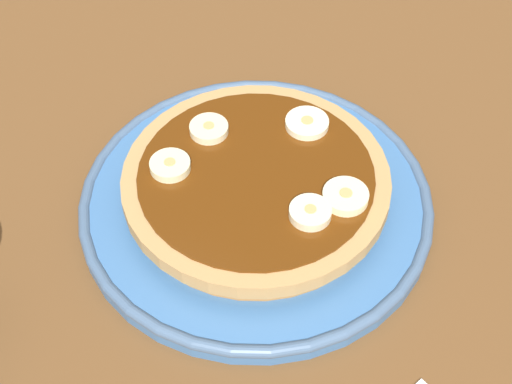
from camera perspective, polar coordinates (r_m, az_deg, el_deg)
name	(u,v)px	position (r cm, az deg, el deg)	size (l,w,h in cm)	color
ground_plane	(256,220)	(60.62, 0.00, -2.16)	(140.00, 140.00, 3.00)	brown
plate	(256,201)	(58.77, 0.00, -0.71)	(27.94, 27.94, 1.65)	#3F72B2
pancake_stack	(255,185)	(57.35, -0.10, 0.56)	(20.64, 20.64, 2.80)	#BD7A40
banana_slice_0	(209,129)	(59.33, -3.64, 4.83)	(3.11, 3.11, 0.91)	beige
banana_slice_1	(345,197)	(54.76, 6.89, -0.39)	(3.42, 3.42, 0.96)	#FCF1BB
banana_slice_2	(310,213)	(53.54, 4.19, -1.63)	(3.10, 3.10, 0.97)	#F4E7BC
banana_slice_3	(170,166)	(56.81, -6.62, 2.00)	(3.13, 3.13, 0.94)	#EFEAB4
banana_slice_4	(307,124)	(59.86, 3.94, 5.26)	(3.51, 3.51, 0.83)	#FBF2C6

